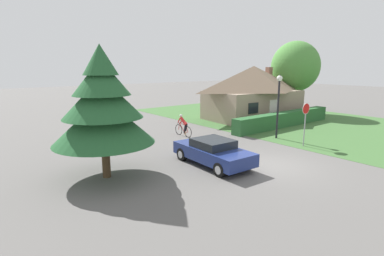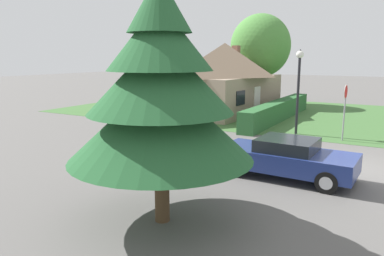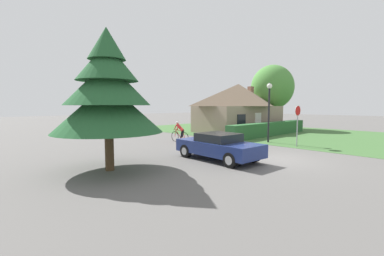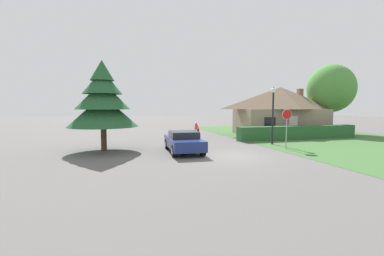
% 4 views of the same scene
% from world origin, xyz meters
% --- Properties ---
extents(ground_plane, '(140.00, 140.00, 0.00)m').
position_xyz_m(ground_plane, '(0.00, 0.00, 0.00)').
color(ground_plane, '#5B5956').
extents(grass_verge_right, '(16.00, 36.00, 0.01)m').
position_xyz_m(grass_verge_right, '(11.84, 4.00, 0.01)').
color(grass_verge_right, '#3D6633').
rests_on(grass_verge_right, ground).
extents(cottage_house, '(9.68, 6.20, 4.90)m').
position_xyz_m(cottage_house, '(9.98, 9.81, 2.55)').
color(cottage_house, gray).
rests_on(cottage_house, ground).
extents(hedge_row, '(11.47, 0.90, 1.18)m').
position_xyz_m(hedge_row, '(9.03, 5.56, 0.59)').
color(hedge_row, '#285B2D').
rests_on(hedge_row, ground).
extents(sedan_left_lane, '(2.06, 4.45, 1.32)m').
position_xyz_m(sedan_left_lane, '(-2.24, 1.87, 0.67)').
color(sedan_left_lane, navy).
rests_on(sedan_left_lane, ground).
extents(cyclist, '(0.44, 1.84, 1.53)m').
position_xyz_m(cyclist, '(0.40, 7.90, 0.73)').
color(cyclist, black).
rests_on(cyclist, ground).
extents(stop_sign, '(0.67, 0.07, 2.68)m').
position_xyz_m(stop_sign, '(4.59, 1.06, 1.87)').
color(stop_sign, gray).
rests_on(stop_sign, ground).
extents(street_lamp, '(0.38, 0.38, 4.34)m').
position_xyz_m(street_lamp, '(5.04, 3.40, 2.95)').
color(street_lamp, black).
rests_on(street_lamp, ground).
extents(conifer_tall_near, '(4.36, 4.36, 5.77)m').
position_xyz_m(conifer_tall_near, '(-7.09, 3.56, 3.19)').
color(conifer_tall_near, '#4C3823').
rests_on(conifer_tall_near, ground).
extents(deciduous_tree_right, '(4.89, 4.89, 7.41)m').
position_xyz_m(deciduous_tree_right, '(15.86, 9.32, 4.84)').
color(deciduous_tree_right, '#4C3823').
rests_on(deciduous_tree_right, ground).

